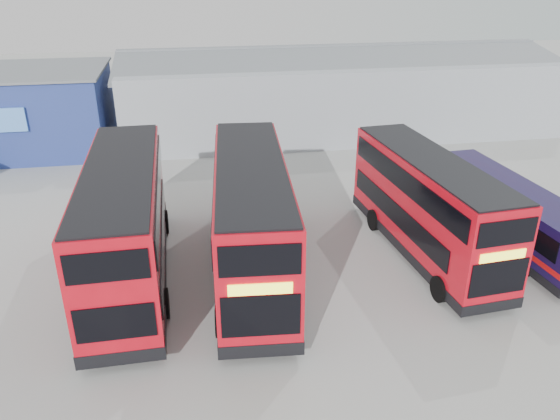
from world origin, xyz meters
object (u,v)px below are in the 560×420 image
object	(u,v)px
double_decker_centre	(252,221)
double_decker_right	(427,207)
office_block	(11,110)
maintenance_shed	(334,90)
double_decker_left	(126,226)
single_decker_blue	(508,214)

from	to	relation	value
double_decker_centre	double_decker_right	xyz separation A→B (m)	(7.36, 0.49, -0.22)
office_block	double_decker_right	world-z (taller)	office_block
office_block	double_decker_right	distance (m)	27.32
maintenance_shed	double_decker_left	distance (m)	24.01
office_block	single_decker_blue	xyz separation A→B (m)	(24.69, -17.50, -1.27)
double_decker_right	single_decker_blue	world-z (taller)	double_decker_right
double_decker_left	single_decker_blue	xyz separation A→B (m)	(16.07, 0.42, -1.01)
double_decker_left	double_decker_right	bearing A→B (deg)	179.46
double_decker_left	office_block	bearing A→B (deg)	-65.27
double_decker_centre	single_decker_blue	distance (m)	11.44
double_decker_right	double_decker_left	bearing A→B (deg)	175.74
office_block	double_decker_right	size ratio (longest dim) A/B	1.21
double_decker_left	double_decker_centre	xyz separation A→B (m)	(4.71, -0.40, 0.00)
office_block	double_decker_left	distance (m)	19.89
double_decker_centre	double_decker_right	world-z (taller)	double_decker_centre
single_decker_blue	double_decker_right	bearing A→B (deg)	0.64
office_block	maintenance_shed	size ratio (longest dim) A/B	0.40
office_block	double_decker_centre	bearing A→B (deg)	-53.98
maintenance_shed	double_decker_right	bearing A→B (deg)	-93.78
maintenance_shed	single_decker_blue	size ratio (longest dim) A/B	3.08
double_decker_right	single_decker_blue	bearing A→B (deg)	0.18
office_block	single_decker_blue	distance (m)	30.29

